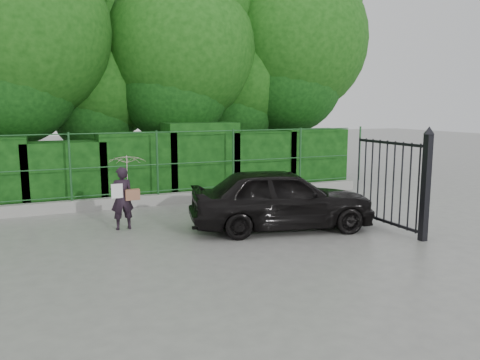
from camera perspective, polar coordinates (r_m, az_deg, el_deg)
name	(u,v)px	position (r m, az deg, el deg)	size (l,w,h in m)	color
ground	(193,251)	(9.15, -5.78, -8.58)	(80.00, 80.00, 0.00)	gray
kerb	(144,201)	(13.35, -11.60, -2.48)	(14.00, 0.25, 0.30)	#9E9E99
fence	(151,163)	(13.23, -10.80, 2.05)	(14.13, 0.06, 1.80)	#1E4F25
hedge	(140,166)	(14.21, -12.15, 1.64)	(14.20, 1.20, 2.26)	black
trees	(154,51)	(16.61, -10.45, 15.24)	(17.10, 6.15, 8.08)	black
gate	(409,181)	(10.58, 19.91, -0.09)	(0.22, 2.33, 2.36)	black
woman	(126,180)	(10.82, -13.76, -0.04)	(0.83, 0.85, 1.68)	black
car	(281,198)	(10.60, 5.06, -2.23)	(1.66, 4.12, 1.40)	black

